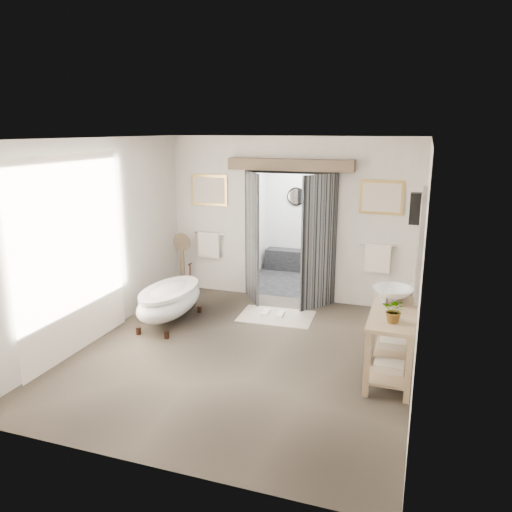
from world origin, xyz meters
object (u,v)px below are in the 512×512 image
at_px(rug, 276,316).
at_px(basin, 393,294).
at_px(clawfoot_tub, 170,300).
at_px(vanity, 391,334).

relative_size(rug, basin, 2.29).
height_order(rug, basin, basin).
xyz_separation_m(clawfoot_tub, vanity, (3.43, -0.56, 0.12)).
relative_size(clawfoot_tub, basin, 3.10).
height_order(clawfoot_tub, rug, clawfoot_tub).
xyz_separation_m(clawfoot_tub, rug, (1.53, 0.79, -0.38)).
xyz_separation_m(vanity, rug, (-1.90, 1.36, -0.50)).
bearing_deg(basin, vanity, -103.34).
distance_m(clawfoot_tub, basin, 3.46).
bearing_deg(rug, basin, -29.55).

